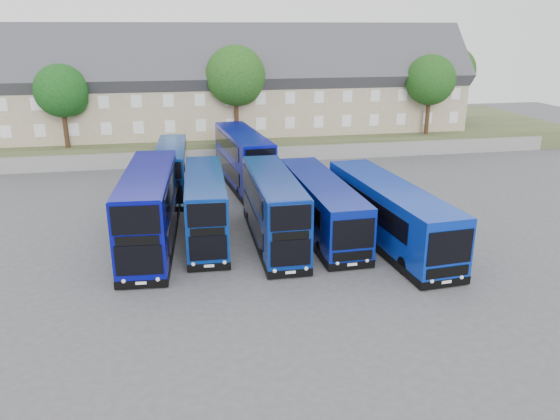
% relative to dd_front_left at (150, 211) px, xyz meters
% --- Properties ---
extents(ground, '(120.00, 120.00, 0.00)m').
position_rel_dd_front_left_xyz_m(ground, '(5.82, -3.54, -2.30)').
color(ground, '#49494E').
rests_on(ground, ground).
extents(retaining_wall, '(70.00, 0.40, 1.50)m').
position_rel_dd_front_left_xyz_m(retaining_wall, '(5.82, 20.46, -1.55)').
color(retaining_wall, slate).
rests_on(retaining_wall, ground).
extents(earth_bank, '(80.00, 20.00, 2.00)m').
position_rel_dd_front_left_xyz_m(earth_bank, '(5.82, 30.46, -1.30)').
color(earth_bank, '#414B2A').
rests_on(earth_bank, ground).
extents(terrace_row, '(54.00, 10.40, 11.20)m').
position_rel_dd_front_left_xyz_m(terrace_row, '(5.82, 26.46, 4.29)').
color(terrace_row, tan).
rests_on(terrace_row, earth_bank).
extents(dd_front_left, '(3.49, 11.93, 4.68)m').
position_rel_dd_front_left_xyz_m(dd_front_left, '(0.00, 0.00, 0.00)').
color(dd_front_left, '#070983').
rests_on(dd_front_left, ground).
extents(dd_front_mid, '(2.80, 10.46, 4.12)m').
position_rel_dd_front_left_xyz_m(dd_front_mid, '(3.35, 0.75, -0.28)').
color(dd_front_mid, navy).
rests_on(dd_front_mid, ground).
extents(dd_front_right, '(2.59, 10.81, 4.28)m').
position_rel_dd_front_left_xyz_m(dd_front_right, '(7.39, -0.69, -0.20)').
color(dd_front_right, navy).
rests_on(dd_front_right, ground).
extents(dd_rear_left, '(2.74, 9.89, 3.89)m').
position_rel_dd_front_left_xyz_m(dd_rear_left, '(1.34, 11.10, -0.40)').
color(dd_rear_left, navy).
rests_on(dd_rear_left, ground).
extents(dd_rear_right, '(3.74, 11.59, 4.53)m').
position_rel_dd_front_left_xyz_m(dd_rear_right, '(7.20, 12.20, -0.08)').
color(dd_rear_right, '#080D98').
rests_on(dd_rear_right, ground).
extents(coach_east_a, '(2.92, 12.79, 3.48)m').
position_rel_dd_front_left_xyz_m(coach_east_a, '(10.74, 0.64, -0.59)').
color(coach_east_a, navy).
rests_on(coach_east_a, ground).
extents(coach_east_b, '(3.91, 13.64, 3.68)m').
position_rel_dd_front_left_xyz_m(coach_east_b, '(14.36, -2.00, -0.49)').
color(coach_east_b, '#0829A3').
rests_on(coach_east_b, ground).
extents(tree_west, '(4.80, 4.80, 7.65)m').
position_rel_dd_front_left_xyz_m(tree_west, '(-8.03, 21.56, 4.75)').
color(tree_west, '#382314').
rests_on(tree_west, earth_bank).
extents(tree_mid, '(5.76, 5.76, 9.18)m').
position_rel_dd_front_left_xyz_m(tree_mid, '(7.97, 22.06, 5.76)').
color(tree_mid, '#382314').
rests_on(tree_mid, earth_bank).
extents(tree_east, '(5.12, 5.12, 8.16)m').
position_rel_dd_front_left_xyz_m(tree_east, '(27.97, 21.56, 5.09)').
color(tree_east, '#382314').
rests_on(tree_east, earth_bank).
extents(tree_far, '(5.44, 5.44, 8.67)m').
position_rel_dd_front_left_xyz_m(tree_far, '(33.97, 28.56, 5.43)').
color(tree_far, '#382314').
rests_on(tree_far, earth_bank).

